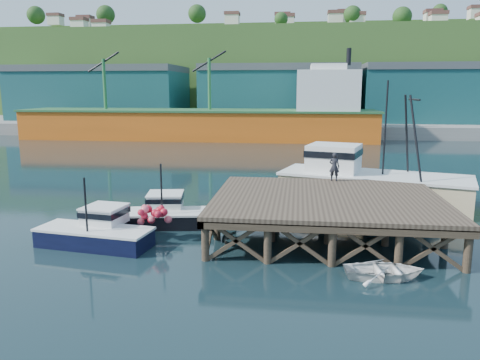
% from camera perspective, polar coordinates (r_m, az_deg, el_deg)
% --- Properties ---
extents(ground, '(300.00, 300.00, 0.00)m').
position_cam_1_polar(ground, '(26.19, -1.77, -6.17)').
color(ground, black).
rests_on(ground, ground).
extents(wharf, '(12.00, 10.00, 2.62)m').
position_cam_1_polar(wharf, '(25.25, 10.58, -2.44)').
color(wharf, brown).
rests_on(wharf, ground).
extents(far_quay, '(160.00, 40.00, 2.00)m').
position_cam_1_polar(far_quay, '(95.04, 4.81, 6.87)').
color(far_quay, gray).
rests_on(far_quay, ground).
extents(warehouse_left, '(32.00, 16.00, 9.00)m').
position_cam_1_polar(warehouse_left, '(97.80, -16.54, 9.80)').
color(warehouse_left, '#184F4F').
rests_on(warehouse_left, far_quay).
extents(warehouse_mid, '(28.00, 16.00, 9.00)m').
position_cam_1_polar(warehouse_mid, '(89.82, 4.73, 10.15)').
color(warehouse_mid, '#184F4F').
rests_on(warehouse_mid, far_quay).
extents(warehouse_right, '(30.00, 16.00, 9.00)m').
position_cam_1_polar(warehouse_right, '(93.45, 23.70, 9.31)').
color(warehouse_right, '#184F4F').
rests_on(warehouse_right, far_quay).
extents(cargo_ship, '(55.50, 10.00, 13.75)m').
position_cam_1_polar(cargo_ship, '(73.90, -2.52, 7.53)').
color(cargo_ship, orange).
rests_on(cargo_ship, ground).
extents(hillside, '(220.00, 50.00, 22.00)m').
position_cam_1_polar(hillside, '(124.83, 5.48, 12.42)').
color(hillside, '#2D511E').
rests_on(hillside, ground).
extents(boat_navy, '(6.01, 3.57, 3.61)m').
position_cam_1_polar(boat_navy, '(24.71, -17.02, -5.96)').
color(boat_navy, black).
rests_on(boat_navy, ground).
extents(boat_black, '(6.29, 5.23, 3.72)m').
position_cam_1_polar(boat_black, '(27.45, -9.24, -4.02)').
color(boat_black, black).
rests_on(boat_black, ground).
extents(trawler, '(13.16, 7.81, 8.31)m').
position_cam_1_polar(trawler, '(32.78, 15.52, 0.01)').
color(trawler, beige).
rests_on(trawler, ground).
extents(dinghy, '(3.52, 2.69, 0.68)m').
position_cam_1_polar(dinghy, '(20.63, 17.19, -10.48)').
color(dinghy, white).
rests_on(dinghy, ground).
extents(dockworker, '(0.72, 0.56, 1.77)m').
position_cam_1_polar(dockworker, '(29.58, 11.42, 1.60)').
color(dockworker, black).
rests_on(dockworker, wharf).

